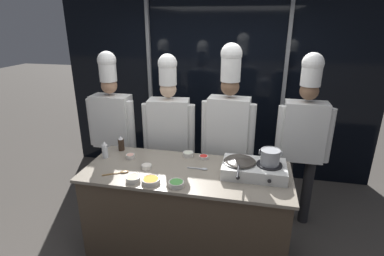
{
  "coord_description": "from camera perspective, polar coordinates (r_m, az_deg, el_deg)",
  "views": [
    {
      "loc": [
        0.6,
        -2.52,
        2.31
      ],
      "look_at": [
        0.0,
        0.25,
        1.28
      ],
      "focal_mm": 28.0,
      "sensor_mm": 36.0,
      "label": 1
    }
  ],
  "objects": [
    {
      "name": "squeeze_bottle_soy",
      "position": [
        3.43,
        -13.35,
        -2.89
      ],
      "size": [
        0.07,
        0.07,
        0.17
      ],
      "color": "#332319",
      "rests_on": "demo_counter"
    },
    {
      "name": "prep_bowl_shrimp",
      "position": [
        3.23,
        -11.66,
        -5.26
      ],
      "size": [
        0.09,
        0.09,
        0.04
      ],
      "color": "silver",
      "rests_on": "demo_counter"
    },
    {
      "name": "frying_pan",
      "position": [
        2.86,
        9.1,
        -6.02
      ],
      "size": [
        0.3,
        0.53,
        0.04
      ],
      "color": "#38332D",
      "rests_on": "portable_stove"
    },
    {
      "name": "demo_counter",
      "position": [
        3.18,
        -0.98,
        -15.48
      ],
      "size": [
        2.0,
        0.82,
        0.93
      ],
      "color": "#4C3D2D",
      "rests_on": "ground_plane"
    },
    {
      "name": "prep_bowl_onion",
      "position": [
        3.0,
        -8.65,
        -7.2
      ],
      "size": [
        0.1,
        0.1,
        0.04
      ],
      "color": "silver",
      "rests_on": "demo_counter"
    },
    {
      "name": "chef_pastry",
      "position": [
        3.5,
        20.52,
        -0.53
      ],
      "size": [
        0.59,
        0.23,
        2.0
      ],
      "rotation": [
        0.0,
        0.0,
        3.14
      ],
      "color": "#232326",
      "rests_on": "ground_plane"
    },
    {
      "name": "chef_line",
      "position": [
        3.38,
        6.93,
        0.56
      ],
      "size": [
        0.6,
        0.26,
        2.09
      ],
      "rotation": [
        0.0,
        0.0,
        3.08
      ],
      "color": "#232326",
      "rests_on": "ground_plane"
    },
    {
      "name": "ground_plane",
      "position": [
        3.47,
        -0.93,
        -21.76
      ],
      "size": [
        24.0,
        24.0,
        0.0
      ],
      "primitive_type": "plane",
      "color": "#47423D"
    },
    {
      "name": "window_wall_back",
      "position": [
        4.5,
        4.28,
        7.58
      ],
      "size": [
        4.65,
        0.09,
        2.7
      ],
      "color": "black",
      "rests_on": "ground_plane"
    },
    {
      "name": "stock_pot",
      "position": [
        2.84,
        14.66,
        -5.31
      ],
      "size": [
        0.21,
        0.18,
        0.14
      ],
      "color": "#93969B",
      "rests_on": "portable_stove"
    },
    {
      "name": "serving_spoon_solid",
      "position": [
        2.96,
        -13.41,
        -8.23
      ],
      "size": [
        0.23,
        0.16,
        0.02
      ],
      "color": "olive",
      "rests_on": "demo_counter"
    },
    {
      "name": "prep_bowl_carrots",
      "position": [
        2.75,
        -7.85,
        -9.82
      ],
      "size": [
        0.17,
        0.17,
        0.04
      ],
      "color": "silver",
      "rests_on": "demo_counter"
    },
    {
      "name": "serving_spoon_slotted",
      "position": [
        2.95,
        1.73,
        -7.76
      ],
      "size": [
        0.2,
        0.04,
        0.02
      ],
      "color": "#B2B5BA",
      "rests_on": "demo_counter"
    },
    {
      "name": "portable_stove",
      "position": [
        2.9,
        11.72,
        -7.63
      ],
      "size": [
        0.59,
        0.39,
        0.13
      ],
      "color": "silver",
      "rests_on": "demo_counter"
    },
    {
      "name": "squeeze_bottle_clear",
      "position": [
        3.29,
        -16.26,
        -4.03
      ],
      "size": [
        0.06,
        0.06,
        0.19
      ],
      "color": "white",
      "rests_on": "demo_counter"
    },
    {
      "name": "chef_head",
      "position": [
        3.85,
        -14.92,
        1.23
      ],
      "size": [
        0.62,
        0.25,
        1.97
      ],
      "rotation": [
        0.0,
        0.0,
        3.12
      ],
      "color": "#232326",
      "rests_on": "ground_plane"
    },
    {
      "name": "chef_sous",
      "position": [
        3.58,
        -4.38,
        0.28
      ],
      "size": [
        0.62,
        0.3,
        1.96
      ],
      "rotation": [
        0.0,
        0.0,
        3.26
      ],
      "color": "#232326",
      "rests_on": "ground_plane"
    },
    {
      "name": "prep_bowl_bean_sprouts",
      "position": [
        3.21,
        -0.74,
        -4.95
      ],
      "size": [
        0.11,
        0.11,
        0.05
      ],
      "color": "silver",
      "rests_on": "demo_counter"
    },
    {
      "name": "prep_bowl_scallions",
      "position": [
        2.67,
        -3.01,
        -10.48
      ],
      "size": [
        0.14,
        0.14,
        0.05
      ],
      "color": "silver",
      "rests_on": "demo_counter"
    },
    {
      "name": "prep_bowl_ginger",
      "position": [
        2.79,
        -11.16,
        -9.43
      ],
      "size": [
        0.14,
        0.14,
        0.05
      ],
      "color": "silver",
      "rests_on": "demo_counter"
    },
    {
      "name": "prep_bowl_bell_pepper",
      "position": [
        3.16,
        2.22,
        -5.52
      ],
      "size": [
        0.1,
        0.1,
        0.03
      ],
      "color": "silver",
      "rests_on": "demo_counter"
    }
  ]
}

